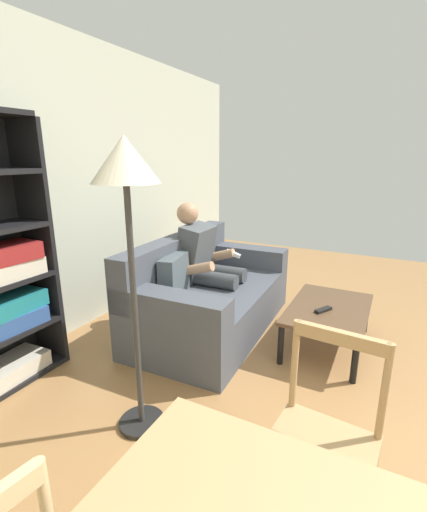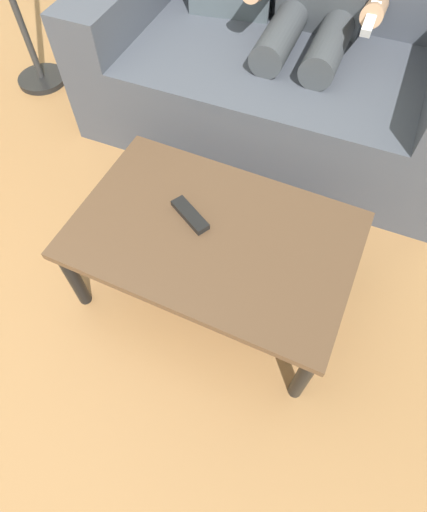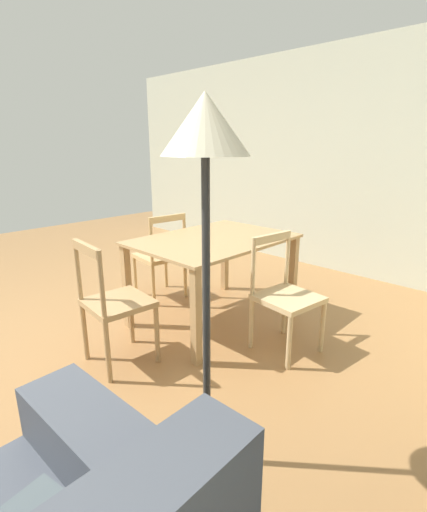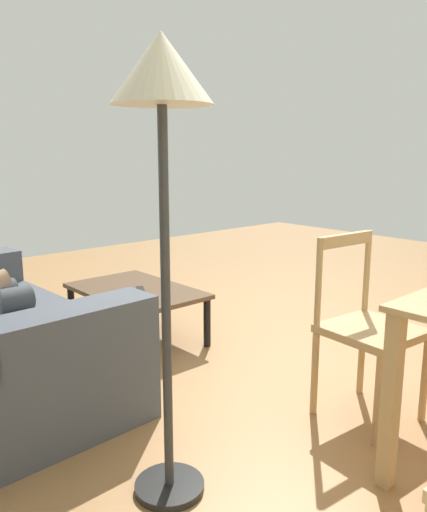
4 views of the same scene
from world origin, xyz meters
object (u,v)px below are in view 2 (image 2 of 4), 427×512
Objects in this scene: person_lounging at (318,0)px; coffee_table at (214,240)px; tv_remote at (190,215)px; couch at (280,63)px.

coffee_table is (0.03, -1.17, -0.29)m from person_lounging.
person_lounging is 1.22× the size of coffee_table.
person_lounging is 1.17m from tv_remote.
tv_remote is at bearing 164.49° from coffee_table.
tv_remote is (-0.07, -1.15, -0.23)m from person_lounging.
person_lounging is (0.11, 0.06, 0.29)m from couch.
person_lounging is 7.03× the size of tv_remote.
person_lounging reaches higher than tv_remote.
couch is 1.09m from tv_remote.
couch is at bearing 31.09° from tv_remote.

